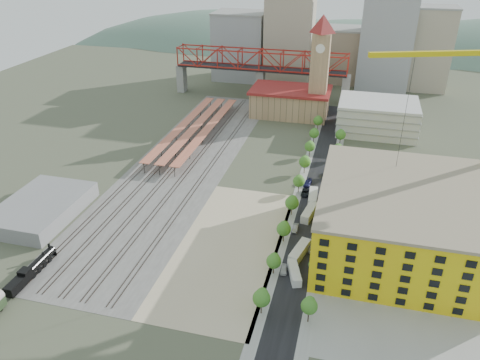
% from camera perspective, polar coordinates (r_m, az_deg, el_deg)
% --- Properties ---
extents(ground, '(400.00, 400.00, 0.00)m').
position_cam_1_polar(ground, '(159.66, 3.12, -1.89)').
color(ground, '#474C38').
rests_on(ground, ground).
extents(ballast_strip, '(36.00, 165.00, 0.06)m').
position_cam_1_polar(ballast_strip, '(183.74, -6.80, 2.15)').
color(ballast_strip, '#605E59').
rests_on(ballast_strip, ground).
extents(dirt_lot, '(28.00, 67.00, 0.06)m').
position_cam_1_polar(dirt_lot, '(134.65, -1.35, -8.12)').
color(dirt_lot, tan).
rests_on(dirt_lot, ground).
extents(street_asphalt, '(12.00, 170.00, 0.06)m').
position_cam_1_polar(street_asphalt, '(170.89, 9.41, -0.12)').
color(street_asphalt, black).
rests_on(street_asphalt, ground).
extents(sidewalk_west, '(3.00, 170.00, 0.04)m').
position_cam_1_polar(sidewalk_west, '(171.32, 7.59, 0.10)').
color(sidewalk_west, gray).
rests_on(sidewalk_west, ground).
extents(sidewalk_east, '(3.00, 170.00, 0.04)m').
position_cam_1_polar(sidewalk_east, '(170.64, 11.24, -0.34)').
color(sidewalk_east, gray).
rests_on(sidewalk_east, ground).
extents(construction_pad, '(50.00, 90.00, 0.06)m').
position_cam_1_polar(construction_pad, '(141.70, 19.64, -7.94)').
color(construction_pad, gray).
rests_on(construction_pad, ground).
extents(rail_tracks, '(26.56, 160.00, 0.18)m').
position_cam_1_polar(rail_tracks, '(184.31, -7.33, 2.25)').
color(rail_tracks, '#382B23').
rests_on(rail_tracks, ground).
extents(platform_canopies, '(16.00, 80.00, 4.12)m').
position_cam_1_polar(platform_canopies, '(207.38, -5.47, 6.49)').
color(platform_canopies, '#D47151').
rests_on(platform_canopies, ground).
extents(station_hall, '(38.00, 24.00, 13.10)m').
position_cam_1_polar(station_hall, '(231.99, 6.15, 9.50)').
color(station_hall, tan).
rests_on(station_hall, ground).
extents(clock_tower, '(12.00, 12.00, 52.00)m').
position_cam_1_polar(clock_tower, '(222.70, 9.76, 14.38)').
color(clock_tower, tan).
rests_on(clock_tower, ground).
extents(parking_garage, '(34.00, 26.00, 14.00)m').
position_cam_1_polar(parking_garage, '(218.59, 16.39, 7.44)').
color(parking_garage, silver).
rests_on(parking_garage, ground).
extents(truss_bridge, '(94.00, 9.60, 25.60)m').
position_cam_1_polar(truss_bridge, '(253.83, 2.55, 14.10)').
color(truss_bridge, gray).
rests_on(truss_bridge, ground).
extents(construction_building, '(44.60, 50.60, 18.80)m').
position_cam_1_polar(construction_building, '(136.32, 19.02, -4.60)').
color(construction_building, gold).
rests_on(construction_building, ground).
extents(warehouse, '(22.00, 32.00, 5.00)m').
position_cam_1_polar(warehouse, '(160.27, -23.09, -3.16)').
color(warehouse, gray).
rests_on(warehouse, ground).
extents(street_trees, '(15.40, 124.40, 8.00)m').
position_cam_1_polar(street_trees, '(162.13, 9.02, -1.73)').
color(street_trees, '#337021').
rests_on(street_trees, ground).
extents(skyline, '(133.00, 46.00, 60.00)m').
position_cam_1_polar(skyline, '(284.72, 10.90, 15.97)').
color(skyline, '#9EA0A3').
rests_on(skyline, ground).
extents(distant_hills, '(647.00, 264.00, 227.00)m').
position_cam_1_polar(distant_hills, '(427.13, 16.10, 4.91)').
color(distant_hills, '#4C6B59').
rests_on(distant_hills, ground).
extents(locomotive, '(2.56, 19.71, 4.93)m').
position_cam_1_polar(locomotive, '(134.94, -23.91, -9.88)').
color(locomotive, black).
rests_on(locomotive, ground).
extents(site_trailer_a, '(5.08, 9.29, 2.46)m').
position_cam_1_polar(site_trailer_a, '(124.20, 6.64, -11.20)').
color(site_trailer_a, silver).
rests_on(site_trailer_a, ground).
extents(site_trailer_b, '(5.08, 10.62, 2.81)m').
position_cam_1_polar(site_trailer_b, '(131.46, 7.27, -8.64)').
color(site_trailer_b, silver).
rests_on(site_trailer_b, ground).
extents(site_trailer_c, '(4.26, 10.36, 2.75)m').
position_cam_1_polar(site_trailer_c, '(148.72, 8.41, -3.99)').
color(site_trailer_c, silver).
rests_on(site_trailer_c, ground).
extents(site_trailer_d, '(3.27, 10.45, 2.83)m').
position_cam_1_polar(site_trailer_d, '(157.38, 8.87, -2.09)').
color(site_trailer_d, silver).
rests_on(site_trailer_d, ground).
extents(car_0, '(2.23, 4.47, 1.46)m').
position_cam_1_polar(car_0, '(125.86, 5.35, -10.80)').
color(car_0, '#BDBDBD').
rests_on(car_0, ground).
extents(car_1, '(1.66, 4.60, 1.51)m').
position_cam_1_polar(car_1, '(142.03, 6.75, -5.85)').
color(car_1, gray).
rests_on(car_1, ground).
extents(car_2, '(2.57, 5.45, 1.51)m').
position_cam_1_polar(car_2, '(161.16, 7.95, -1.53)').
color(car_2, black).
rests_on(car_2, ground).
extents(car_3, '(2.82, 5.67, 1.58)m').
position_cam_1_polar(car_3, '(167.30, 8.26, -0.37)').
color(car_3, navy).
rests_on(car_3, ground).
extents(car_4, '(1.89, 4.44, 1.50)m').
position_cam_1_polar(car_4, '(134.27, 8.73, -8.22)').
color(car_4, silver).
rests_on(car_4, ground).
extents(car_5, '(1.67, 4.66, 1.53)m').
position_cam_1_polar(car_5, '(138.91, 9.01, -6.87)').
color(car_5, '#9B999E').
rests_on(car_5, ground).
extents(car_6, '(2.89, 5.78, 1.57)m').
position_cam_1_polar(car_6, '(156.03, 9.87, -2.73)').
color(car_6, black).
rests_on(car_6, ground).
extents(car_7, '(2.53, 5.39, 1.52)m').
position_cam_1_polar(car_7, '(174.98, 10.58, 0.74)').
color(car_7, '#1A1E4D').
rests_on(car_7, ground).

